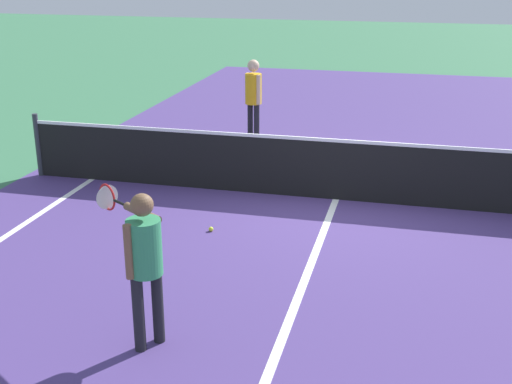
{
  "coord_description": "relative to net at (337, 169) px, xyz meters",
  "views": [
    {
      "loc": [
        1.11,
        -9.67,
        3.54
      ],
      "look_at": [
        -0.61,
        -2.7,
        1.0
      ],
      "focal_mm": 46.83,
      "sensor_mm": 36.0,
      "label": 1
    }
  ],
  "objects": [
    {
      "name": "line_center_service",
      "position": [
        0.0,
        -3.2,
        -0.49
      ],
      "size": [
        0.1,
        6.4,
        0.01
      ],
      "primitive_type": "cube",
      "color": "white",
      "rests_on": "ground_plane"
    },
    {
      "name": "player_far",
      "position": [
        -2.0,
        2.75,
        0.54
      ],
      "size": [
        0.33,
        0.32,
        1.68
      ],
      "color": "black",
      "rests_on": "ground_plane"
    },
    {
      "name": "player_near",
      "position": [
        -1.23,
        -4.49,
        0.46
      ],
      "size": [
        0.93,
        0.9,
        1.55
      ],
      "color": "black",
      "rests_on": "ground_plane"
    },
    {
      "name": "tennis_ball_near_net",
      "position": [
        -1.49,
        -1.67,
        -0.46
      ],
      "size": [
        0.07,
        0.07,
        0.07
      ],
      "primitive_type": "sphere",
      "color": "#CCE033",
      "rests_on": "ground_plane"
    },
    {
      "name": "court_surface_inbounds",
      "position": [
        0.0,
        0.0,
        -0.49
      ],
      "size": [
        10.62,
        24.4,
        0.0
      ],
      "primitive_type": "cube",
      "color": "#4C387A",
      "rests_on": "ground_plane"
    },
    {
      "name": "net",
      "position": [
        0.0,
        0.0,
        0.0
      ],
      "size": [
        10.22,
        0.09,
        1.07
      ],
      "color": "#33383D",
      "rests_on": "ground_plane"
    },
    {
      "name": "ground_plane",
      "position": [
        0.0,
        0.0,
        -0.49
      ],
      "size": [
        60.0,
        60.0,
        0.0
      ],
      "primitive_type": "plane",
      "color": "#38724C"
    }
  ]
}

